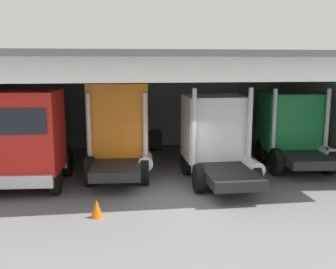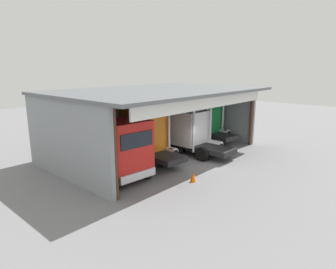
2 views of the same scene
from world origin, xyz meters
name	(u,v)px [view 1 (image 1 of 2)]	position (x,y,z in m)	size (l,w,h in m)	color
ground_plane	(181,199)	(0.00, 0.00, 0.00)	(80.00, 80.00, 0.00)	slate
workshop_shed	(162,86)	(0.00, 5.24, 3.54)	(15.63, 10.38, 4.99)	gray
truck_red_center_left_bay	(26,139)	(-5.38, 1.90, 1.88)	(2.78, 5.01, 3.64)	red
truck_orange_yard_outside	(119,127)	(-1.99, 3.41, 2.01)	(2.65, 4.89, 3.81)	orange
truck_white_right_bay	(217,137)	(1.81, 2.20, 1.71)	(2.53, 4.87, 3.69)	white
truck_green_center_bay	(292,129)	(5.62, 3.58, 1.73)	(2.78, 4.37, 3.55)	#197F3D
oil_drum	(222,138)	(3.79, 8.45, 0.43)	(0.58, 0.58, 0.87)	gold
tool_cart	(153,140)	(-0.14, 8.05, 0.50)	(0.90, 0.60, 1.00)	black
traffic_cone	(97,208)	(-2.78, -1.30, 0.28)	(0.36, 0.36, 0.56)	orange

